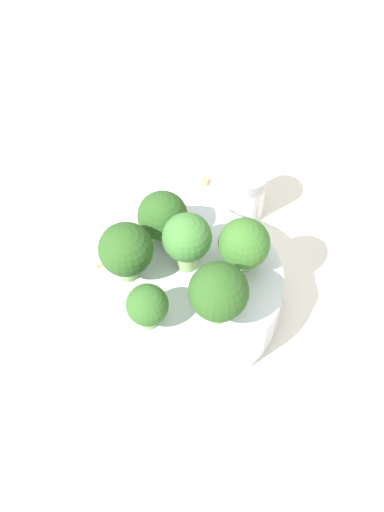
{
  "coord_description": "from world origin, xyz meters",
  "views": [
    {
      "loc": [
        0.32,
        -0.1,
        0.56
      ],
      "look_at": [
        0.0,
        0.0,
        0.08
      ],
      "focal_mm": 50.0,
      "sensor_mm": 36.0,
      "label": 1
    }
  ],
  "objects": [
    {
      "name": "ground_plane",
      "position": [
        0.0,
        0.0,
        0.0
      ],
      "size": [
        3.0,
        3.0,
        0.0
      ],
      "primitive_type": "plane",
      "color": "silver"
    },
    {
      "name": "bowl",
      "position": [
        0.0,
        0.0,
        0.02
      ],
      "size": [
        0.16,
        0.16,
        0.05
      ],
      "primitive_type": "cylinder",
      "color": "silver",
      "rests_on": "ground_plane"
    },
    {
      "name": "broccoli_floret_0",
      "position": [
        -0.01,
        -0.0,
        0.08
      ],
      "size": [
        0.04,
        0.04,
        0.06
      ],
      "color": "#84AD66",
      "rests_on": "bowl"
    },
    {
      "name": "broccoli_floret_1",
      "position": [
        0.0,
        0.05,
        0.08
      ],
      "size": [
        0.04,
        0.04,
        0.05
      ],
      "color": "#8EB770",
      "rests_on": "bowl"
    },
    {
      "name": "broccoli_floret_2",
      "position": [
        0.03,
        -0.05,
        0.07
      ],
      "size": [
        0.03,
        0.03,
        0.04
      ],
      "color": "#84AD66",
      "rests_on": "bowl"
    },
    {
      "name": "broccoli_floret_3",
      "position": [
        -0.02,
        -0.05,
        0.08
      ],
      "size": [
        0.05,
        0.05,
        0.06
      ],
      "color": "#7A9E5B",
      "rests_on": "bowl"
    },
    {
      "name": "broccoli_floret_4",
      "position": [
        0.04,
        0.01,
        0.09
      ],
      "size": [
        0.05,
        0.05,
        0.06
      ],
      "color": "#84AD66",
      "rests_on": "bowl"
    },
    {
      "name": "broccoli_floret_5",
      "position": [
        -0.05,
        -0.01,
        0.07
      ],
      "size": [
        0.04,
        0.04,
        0.05
      ],
      "color": "#84AD66",
      "rests_on": "bowl"
    },
    {
      "name": "pepper_shaker",
      "position": [
        -0.09,
        0.08,
        0.03
      ],
      "size": [
        0.04,
        0.04,
        0.06
      ],
      "color": "silver",
      "rests_on": "ground_plane"
    },
    {
      "name": "almond_crumb_0",
      "position": [
        -0.07,
        -0.07,
        0.0
      ],
      "size": [
        0.0,
        0.01,
        0.01
      ],
      "primitive_type": "cube",
      "rotation": [
        0.0,
        0.0,
        4.43
      ],
      "color": "olive",
      "rests_on": "ground_plane"
    },
    {
      "name": "almond_crumb_1",
      "position": [
        -0.14,
        0.06,
        0.0
      ],
      "size": [
        0.01,
        0.01,
        0.01
      ],
      "primitive_type": "cube",
      "rotation": [
        0.0,
        0.0,
        5.71
      ],
      "color": "tan",
      "rests_on": "ground_plane"
    }
  ]
}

